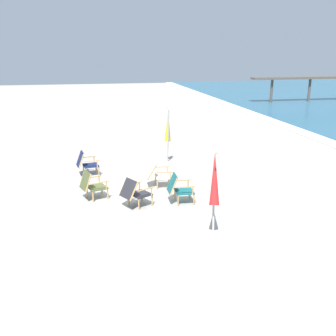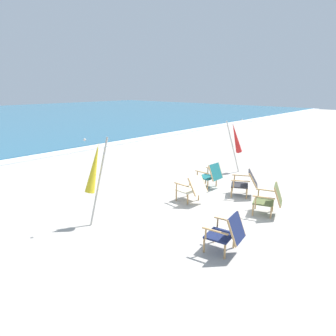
# 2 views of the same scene
# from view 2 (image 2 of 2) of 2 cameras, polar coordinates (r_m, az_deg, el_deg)

# --- Properties ---
(ground_plane) EXTENTS (80.00, 80.00, 0.00)m
(ground_plane) POSITION_cam_2_polar(r_m,az_deg,el_deg) (8.39, 11.00, -6.98)
(ground_plane) COLOR #B2AAA0
(surf_band) EXTENTS (80.00, 1.10, 0.06)m
(surf_band) POSITION_cam_2_polar(r_m,az_deg,el_deg) (15.39, -21.07, 2.59)
(surf_band) COLOR white
(surf_band) RESTS_ON ground
(beach_chair_mid_center) EXTENTS (0.86, 0.93, 0.78)m
(beach_chair_mid_center) POSITION_cam_2_polar(r_m,az_deg,el_deg) (9.08, 14.58, -2.64)
(beach_chair_mid_center) COLOR #28282D
(beach_chair_mid_center) RESTS_ON ground
(beach_chair_far_center) EXTENTS (0.68, 0.77, 0.81)m
(beach_chair_far_center) POSITION_cam_2_polar(r_m,az_deg,el_deg) (6.00, 11.19, -11.90)
(beach_chair_far_center) COLOR #19234C
(beach_chair_far_center) RESTS_ON ground
(beach_chair_back_left) EXTENTS (0.61, 0.71, 0.81)m
(beach_chair_back_left) POSITION_cam_2_polar(r_m,az_deg,el_deg) (9.61, 8.15, -1.26)
(beach_chair_back_left) COLOR #196066
(beach_chair_back_left) RESTS_ON ground
(beach_chair_front_left) EXTENTS (0.63, 0.80, 0.78)m
(beach_chair_front_left) POSITION_cam_2_polar(r_m,az_deg,el_deg) (8.35, 4.64, -3.77)
(beach_chair_front_left) COLOR beige
(beach_chair_front_left) RESTS_ON ground
(beach_chair_front_right) EXTENTS (0.76, 0.83, 0.82)m
(beach_chair_front_right) POSITION_cam_2_polar(r_m,az_deg,el_deg) (7.95, 18.87, -5.51)
(beach_chair_front_right) COLOR #515B33
(beach_chair_front_right) RESTS_ON ground
(umbrella_furled_yellow) EXTENTS (0.67, 0.29, 2.06)m
(umbrella_furled_yellow) POSITION_cam_2_polar(r_m,az_deg,el_deg) (6.98, -13.83, -0.09)
(umbrella_furled_yellow) COLOR #B7B2A8
(umbrella_furled_yellow) RESTS_ON ground
(umbrella_furled_red) EXTENTS (0.83, 0.38, 2.00)m
(umbrella_furled_red) POSITION_cam_2_polar(r_m,az_deg,el_deg) (11.26, 12.78, 5.52)
(umbrella_furled_red) COLOR #B7B2A8
(umbrella_furled_red) RESTS_ON ground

